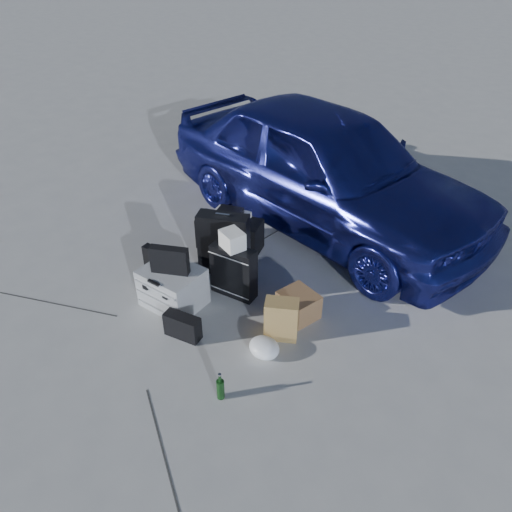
{
  "coord_description": "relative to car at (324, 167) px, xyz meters",
  "views": [
    {
      "loc": [
        2.57,
        -2.56,
        3.32
      ],
      "look_at": [
        0.29,
        0.85,
        0.47
      ],
      "focal_mm": 35.0,
      "sensor_mm": 36.0,
      "label": 1
    }
  ],
  "objects": [
    {
      "name": "suitcase_left",
      "position": [
        -0.35,
        -1.59,
        -0.39
      ],
      "size": [
        0.58,
        0.38,
        0.71
      ],
      "primitive_type": "cube",
      "rotation": [
        0.0,
        0.0,
        0.36
      ],
      "color": "black",
      "rests_on": "ground"
    },
    {
      "name": "laptop_bag",
      "position": [
        -0.43,
        -2.35,
        -0.19
      ],
      "size": [
        0.38,
        0.23,
        0.28
      ],
      "primitive_type": "cube",
      "rotation": [
        0.0,
        0.0,
        0.39
      ],
      "color": "black",
      "rests_on": "pelican_case"
    },
    {
      "name": "duffel_bag",
      "position": [
        -0.59,
        -1.18,
        -0.56
      ],
      "size": [
        0.81,
        0.5,
        0.38
      ],
      "primitive_type": "cube",
      "rotation": [
        0.0,
        0.0,
        0.25
      ],
      "color": "black",
      "rests_on": "ground"
    },
    {
      "name": "green_bottle",
      "position": [
        0.68,
        -3.03,
        -0.61
      ],
      "size": [
        0.08,
        0.08,
        0.26
      ],
      "primitive_type": "cylinder",
      "rotation": [
        0.0,
        0.0,
        0.25
      ],
      "color": "black",
      "rests_on": "ground"
    },
    {
      "name": "suitcase_right",
      "position": [
        -0.03,
        -1.86,
        -0.46
      ],
      "size": [
        0.48,
        0.2,
        0.57
      ],
      "primitive_type": "cube",
      "rotation": [
        0.0,
        0.0,
        0.06
      ],
      "color": "black",
      "rests_on": "ground"
    },
    {
      "name": "cardboard_box",
      "position": [
        0.7,
        -1.79,
        -0.61
      ],
      "size": [
        0.43,
        0.41,
        0.26
      ],
      "primitive_type": "cube",
      "rotation": [
        0.0,
        0.0,
        -0.32
      ],
      "color": "olive",
      "rests_on": "ground"
    },
    {
      "name": "kraft_bag",
      "position": [
        0.71,
        -2.14,
        -0.54
      ],
      "size": [
        0.36,
        0.3,
        0.41
      ],
      "primitive_type": "cube",
      "rotation": [
        0.0,
        0.0,
        0.45
      ],
      "color": "#AB864A",
      "rests_on": "ground"
    },
    {
      "name": "plastic_bag",
      "position": [
        0.71,
        -2.43,
        -0.66
      ],
      "size": [
        0.35,
        0.32,
        0.16
      ],
      "primitive_type": "ellipsoid",
      "rotation": [
        0.0,
        0.0,
        -0.24
      ],
      "color": "white",
      "rests_on": "ground"
    },
    {
      "name": "flat_box_white",
      "position": [
        -0.59,
        -1.17,
        -0.33
      ],
      "size": [
        0.46,
        0.38,
        0.07
      ],
      "primitive_type": "cube",
      "rotation": [
        0.0,
        0.0,
        0.17
      ],
      "color": "white",
      "rests_on": "duffel_bag"
    },
    {
      "name": "white_carton",
      "position": [
        -0.04,
        -1.85,
        -0.08
      ],
      "size": [
        0.28,
        0.26,
        0.18
      ],
      "primitive_type": "cube",
      "rotation": [
        0.0,
        0.0,
        -0.4
      ],
      "color": "white",
      "rests_on": "suitcase_right"
    },
    {
      "name": "ground",
      "position": [
        -0.13,
        -2.58,
        -0.74
      ],
      "size": [
        60.0,
        60.0,
        0.0
      ],
      "primitive_type": "plane",
      "color": "#A9A8A4",
      "rests_on": "ground"
    },
    {
      "name": "pelican_case",
      "position": [
        -0.44,
        -2.34,
        -0.54
      ],
      "size": [
        0.58,
        0.48,
        0.42
      ],
      "primitive_type": "cube",
      "rotation": [
        0.0,
        0.0,
        -0.02
      ],
      "color": "#A2A4A7",
      "rests_on": "ground"
    },
    {
      "name": "messenger_bag",
      "position": [
        -0.05,
        -2.65,
        -0.62
      ],
      "size": [
        0.36,
        0.17,
        0.25
      ],
      "primitive_type": "cube",
      "rotation": [
        0.0,
        0.0,
        0.12
      ],
      "color": "black",
      "rests_on": "ground"
    },
    {
      "name": "car",
      "position": [
        0.0,
        0.0,
        0.0
      ],
      "size": [
        4.66,
        2.75,
        1.49
      ],
      "primitive_type": "imported",
      "rotation": [
        0.0,
        0.0,
        1.33
      ],
      "color": "#272D97",
      "rests_on": "ground"
    },
    {
      "name": "briefcase",
      "position": [
        -0.86,
        -2.06,
        -0.57
      ],
      "size": [
        0.44,
        0.11,
        0.34
      ],
      "primitive_type": "cube",
      "rotation": [
        0.0,
        0.0,
        0.03
      ],
      "color": "black",
      "rests_on": "ground"
    },
    {
      "name": "flat_box_black",
      "position": [
        -0.58,
        -1.17,
        -0.26
      ],
      "size": [
        0.32,
        0.27,
        0.06
      ],
      "primitive_type": "cube",
      "rotation": [
        0.0,
        0.0,
        0.26
      ],
      "color": "black",
      "rests_on": "flat_box_white"
    }
  ]
}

